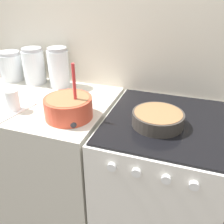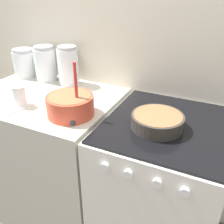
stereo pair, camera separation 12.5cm
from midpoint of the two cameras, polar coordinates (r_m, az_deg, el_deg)
wall_back at (r=1.61m, az=0.87°, el=15.34°), size 4.83×0.05×2.40m
countertop_cabinet at (r=1.83m, az=-17.09°, el=-10.27°), size 0.92×0.68×0.91m
stove at (r=1.57m, az=8.11°, el=-16.43°), size 0.62×0.70×0.91m
mixing_bowl at (r=1.31m, az=-12.64°, el=1.25°), size 0.25×0.25×0.29m
baking_pan at (r=1.23m, az=7.59°, el=-1.52°), size 0.25×0.25×0.07m
storage_jar_left at (r=1.96m, az=-23.76°, el=9.19°), size 0.16×0.16×0.20m
storage_jar_middle at (r=1.83m, az=-19.27°, el=9.39°), size 0.15×0.15×0.24m
storage_jar_right at (r=1.72m, az=-14.12°, el=9.25°), size 0.14×0.14×0.26m
tin_can at (r=1.47m, az=-24.04°, el=2.32°), size 0.07×0.07×0.12m
recipe_page at (r=1.52m, az=-24.93°, el=0.51°), size 0.22×0.29×0.01m
measuring_spoon at (r=1.24m, az=-12.23°, el=-2.85°), size 0.12×0.04×0.04m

